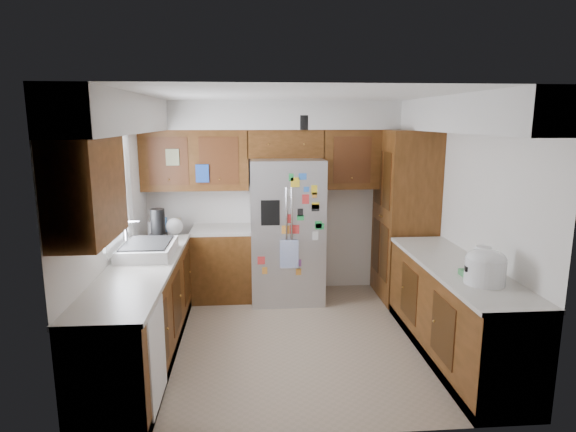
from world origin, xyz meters
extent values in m
plane|color=tan|center=(0.00, 0.00, 0.00)|extent=(3.60, 3.60, 0.00)
cube|color=silver|center=(0.00, 1.60, 1.25)|extent=(3.60, 0.04, 2.50)
cube|color=silver|center=(-1.80, 0.00, 1.25)|extent=(0.04, 3.20, 2.50)
cube|color=silver|center=(1.80, 0.00, 1.25)|extent=(0.04, 3.20, 2.50)
cube|color=silver|center=(0.00, -1.60, 1.25)|extent=(3.60, 0.04, 2.50)
cube|color=white|center=(0.00, 0.00, 2.51)|extent=(3.60, 3.20, 0.02)
cube|color=silver|center=(0.00, 1.41, 2.33)|extent=(3.60, 0.38, 0.35)
cube|color=silver|center=(-1.61, 0.00, 2.33)|extent=(0.38, 3.20, 0.35)
cube|color=silver|center=(1.61, 0.00, 2.33)|extent=(0.38, 3.20, 0.35)
cube|color=#46280D|center=(-1.14, 1.43, 1.77)|extent=(1.33, 0.34, 0.75)
cube|color=#46280D|center=(1.14, 1.43, 1.77)|extent=(1.33, 0.34, 0.75)
cube|color=#46280D|center=(-1.63, -1.15, 1.77)|extent=(0.34, 0.85, 0.75)
cube|color=white|center=(-1.79, 0.10, 1.60)|extent=(0.02, 0.90, 1.05)
cube|color=white|center=(-1.75, 0.10, 1.60)|extent=(0.01, 1.02, 1.15)
cube|color=#1E48AF|center=(-1.03, 1.24, 1.62)|extent=(0.16, 0.02, 0.22)
cube|color=#BFB492|center=(-1.39, 1.24, 1.82)|extent=(0.16, 0.02, 0.20)
cube|color=#46280D|center=(-1.50, -0.30, 0.44)|extent=(0.60, 2.60, 0.88)
cube|color=#46280D|center=(-0.83, 1.30, 0.44)|extent=(0.75, 0.60, 0.88)
cube|color=beige|center=(-1.50, -0.30, 0.90)|extent=(0.63, 2.60, 0.04)
cube|color=beige|center=(-0.83, 1.30, 0.90)|extent=(0.75, 0.60, 0.04)
cube|color=black|center=(-1.50, -0.30, 0.05)|extent=(0.60, 2.60, 0.10)
cube|color=white|center=(-1.19, -1.15, 0.46)|extent=(0.01, 0.58, 0.80)
cube|color=#46280D|center=(1.50, -0.47, 0.44)|extent=(0.60, 2.25, 0.88)
cube|color=beige|center=(1.50, -0.47, 0.90)|extent=(0.63, 2.25, 0.04)
cube|color=black|center=(1.50, -0.47, 0.05)|extent=(0.60, 2.25, 0.10)
cube|color=#46280D|center=(1.50, 1.15, 1.07)|extent=(0.60, 0.90, 2.15)
cube|color=#AEAEB3|center=(0.00, 1.21, 0.90)|extent=(0.90, 0.75, 1.80)
cylinder|color=silver|center=(-0.03, 0.82, 1.05)|extent=(0.02, 0.02, 0.90)
cylinder|color=silver|center=(0.03, 0.82, 1.05)|extent=(0.02, 0.02, 0.90)
cube|color=black|center=(-0.22, 0.83, 1.20)|extent=(0.22, 0.01, 0.30)
cube|color=white|center=(0.00, 0.80, 0.70)|extent=(0.22, 0.01, 0.34)
cube|color=#8C4C99|center=(0.10, 0.82, 0.58)|extent=(0.10, 0.00, 0.09)
cube|color=green|center=(0.35, 0.82, 1.05)|extent=(0.08, 0.00, 0.09)
cube|color=orange|center=(0.30, 0.82, 1.40)|extent=(0.06, 0.00, 0.06)
cube|color=white|center=(-0.01, 0.82, 1.44)|extent=(0.06, 0.00, 0.08)
cube|color=orange|center=(0.11, 0.82, 0.47)|extent=(0.06, 0.00, 0.08)
cube|color=red|center=(-0.33, 0.82, 0.62)|extent=(0.09, 0.00, 0.10)
cube|color=yellow|center=(0.31, 0.82, 1.28)|extent=(0.09, 0.00, 0.08)
cube|color=red|center=(0.01, 0.82, 1.13)|extent=(0.05, 0.00, 0.11)
cube|color=white|center=(0.31, 0.82, 0.91)|extent=(0.07, 0.00, 0.10)
cube|color=yellow|center=(0.30, 0.82, 1.47)|extent=(0.07, 0.00, 0.11)
cube|color=orange|center=(-0.29, 0.82, 0.50)|extent=(0.06, 0.00, 0.08)
cube|color=red|center=(0.19, 0.82, 1.36)|extent=(0.08, 0.00, 0.11)
cube|color=green|center=(0.02, 0.82, 1.62)|extent=(0.05, 0.00, 0.09)
cube|color=orange|center=(-0.04, 0.82, 0.99)|extent=(0.10, 0.00, 0.10)
cube|color=black|center=(0.31, 0.82, 1.25)|extent=(0.09, 0.00, 0.08)
cube|color=blue|center=(0.20, 0.82, 1.47)|extent=(0.06, 0.00, 0.06)
cube|color=red|center=(0.07, 0.82, 1.00)|extent=(0.11, 0.00, 0.11)
cube|color=yellow|center=(0.07, 0.82, 1.56)|extent=(0.11, 0.00, 0.11)
cube|color=green|center=(0.37, 0.82, 1.03)|extent=(0.10, 0.00, 0.07)
cube|color=black|center=(0.13, 0.82, 1.20)|extent=(0.07, 0.00, 0.09)
cube|color=blue|center=(0.16, 0.82, 1.62)|extent=(0.09, 0.00, 0.07)
cube|color=green|center=(0.13, 0.82, 1.14)|extent=(0.08, 0.00, 0.06)
cube|color=#46280D|center=(0.00, 1.43, 1.98)|extent=(0.96, 0.34, 0.35)
sphere|color=blue|center=(-0.34, 1.40, 2.28)|extent=(0.27, 0.27, 0.27)
cylinder|color=black|center=(0.22, 1.36, 2.24)|extent=(0.30, 0.30, 0.17)
ellipsoid|color=#333338|center=(0.22, 1.36, 2.32)|extent=(0.28, 0.28, 0.13)
cube|color=white|center=(-1.50, 0.10, 0.98)|extent=(0.52, 0.70, 0.12)
cube|color=black|center=(-1.50, 0.10, 1.04)|extent=(0.44, 0.60, 0.02)
cylinder|color=silver|center=(-1.70, 0.10, 1.14)|extent=(0.02, 0.02, 0.30)
cylinder|color=silver|center=(-1.64, 0.10, 1.27)|extent=(0.16, 0.02, 0.02)
cube|color=gold|center=(-1.32, -0.12, 0.94)|extent=(0.10, 0.18, 0.04)
cube|color=black|center=(-1.49, 0.64, 0.97)|extent=(0.18, 0.14, 0.10)
cylinder|color=black|center=(-1.49, 0.64, 1.16)|extent=(0.16, 0.16, 0.28)
cylinder|color=#AEAEB3|center=(-1.57, 0.83, 1.02)|extent=(0.14, 0.14, 0.20)
sphere|color=white|center=(-1.36, 0.99, 1.02)|extent=(0.20, 0.20, 0.20)
cube|color=#3F72B2|center=(-1.54, 1.11, 1.01)|extent=(0.14, 0.10, 0.18)
cube|color=#BFB28C|center=(-1.38, 1.27, 0.99)|extent=(0.10, 0.08, 0.14)
cylinder|color=white|center=(-1.45, 0.47, 0.98)|extent=(0.08, 0.08, 0.11)
cylinder|color=white|center=(1.50, -0.99, 1.03)|extent=(0.33, 0.33, 0.22)
ellipsoid|color=white|center=(1.50, -0.99, 1.14)|extent=(0.32, 0.32, 0.14)
cube|color=black|center=(1.34, -0.99, 1.05)|extent=(0.04, 0.06, 0.04)
cylinder|color=white|center=(1.52, -0.89, 1.07)|extent=(0.13, 0.13, 0.29)
camera|label=1|loc=(-0.45, -4.70, 2.27)|focal=30.00mm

